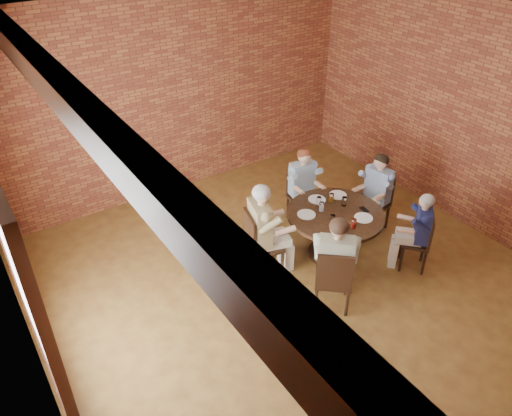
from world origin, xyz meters
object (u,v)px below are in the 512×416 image
chair_a (377,200)px  diner_e (417,232)px  chair_d (334,278)px  diner_d (335,263)px  chair_e (421,240)px  chair_b (301,193)px  diner_b (303,187)px  smartphone (364,210)px  chair_c (258,241)px  diner_c (264,230)px  diner_a (375,193)px  dining_table (334,225)px

chair_a → diner_e: 1.07m
chair_d → diner_d: 0.20m
chair_d → chair_e: (1.58, -0.04, -0.04)m
chair_b → diner_b: 0.17m
chair_e → chair_d: bearing=-44.1°
chair_e → smartphone: (-0.43, 0.72, 0.28)m
chair_c → smartphone: bearing=-92.2°
chair_c → diner_d: 1.18m
chair_e → smartphone: bearing=-101.8°
diner_b → diner_d: (-0.86, -1.72, 0.05)m
chair_b → diner_c: 1.44m
chair_c → diner_d: bearing=-143.1°
diner_c → diner_b: bearing=-46.3°
diner_a → chair_b: diner_a is taller
chair_c → chair_e: chair_c is taller
diner_b → chair_b: bearing=90.0°
chair_a → chair_e: (-0.23, -1.08, -0.02)m
diner_a → smartphone: diner_a is taller
diner_b → chair_e: (0.66, -1.83, -0.17)m
diner_d → diner_e: diner_d is taller
chair_d → chair_a: bearing=-108.5°
diner_c → chair_c: bearing=90.0°
chair_c → chair_d: size_ratio=1.01×
chair_c → chair_a: bearing=-78.0°
dining_table → chair_e: bearing=-47.2°
chair_a → chair_b: 1.20m
diner_c → dining_table: bearing=-90.0°
chair_a → diner_e: size_ratio=0.76×
chair_a → chair_d: 2.09m
dining_table → chair_c: chair_c is taller
diner_b → smartphone: (0.23, -1.11, 0.11)m
diner_d → chair_c: bearing=-26.5°
diner_b → diner_c: diner_c is taller
diner_a → diner_d: bearing=-70.3°
chair_c → chair_d: chair_c is taller
chair_a → smartphone: (-0.66, -0.36, 0.25)m
chair_e → diner_b: bearing=-112.9°
dining_table → diner_b: bearing=80.1°
dining_table → diner_e: bearing=-47.2°
diner_c → diner_d: size_ratio=1.02×
chair_e → chair_b: bearing=-114.0°
dining_table → diner_e: 1.15m
diner_c → chair_e: bearing=-107.1°
chair_c → smartphone: (1.52, -0.47, 0.23)m
chair_a → chair_d: bearing=-70.2°
diner_a → diner_d: diner_d is taller
chair_d → diner_e: 1.54m
diner_c → chair_a: bearing=-77.5°
diner_c → diner_a: bearing=-78.0°
dining_table → chair_c: bearing=165.0°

